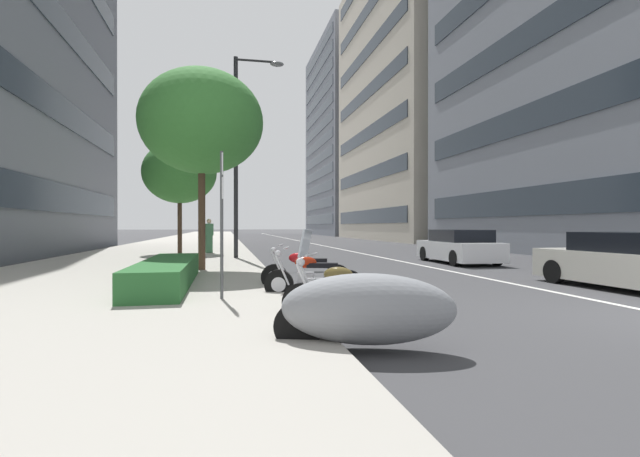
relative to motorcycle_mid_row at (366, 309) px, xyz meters
The scene contains 16 objects.
sidewalk_right_plaza 30.80m from the motorcycle_mid_row, ahead, with size 160.00×8.65×0.15m, color #A39E93.
lane_centre_stripe 35.91m from the motorcycle_mid_row, ahead, with size 110.00×0.16×0.01m, color silver.
motorcycle_mid_row is the anchor object (origin of this frame).
motorcycle_nearest_camera 1.51m from the motorcycle_mid_row, ahead, with size 1.08×1.97×1.47m.
motorcycle_far_end_row 4.04m from the motorcycle_mid_row, ahead, with size 0.79×2.03×1.08m.
motorcycle_second_in_row 5.27m from the motorcycle_mid_row, ahead, with size 0.81×2.06×1.09m.
car_far_down_avenue 8.69m from the motorcycle_mid_row, 63.61° to the right, with size 4.48×2.00×1.37m.
car_lead_in_lane 14.14m from the motorcycle_mid_row, 33.04° to the right, with size 4.44×2.05×1.37m.
parking_sign_by_curb 4.14m from the motorcycle_mid_row, 26.02° to the left, with size 0.32×0.06×2.78m.
street_lamp_with_banners 15.48m from the motorcycle_mid_row, ahead, with size 1.26×2.16×8.64m.
clipped_hedge_bed 6.58m from the motorcycle_mid_row, 26.94° to the left, with size 5.69×1.10×0.57m, color #28602D.
street_tree_by_lamp_post 10.67m from the motorcycle_mid_row, 14.07° to the left, with size 3.84×3.84×6.27m.
street_tree_near_plaza_corner 19.57m from the motorcycle_mid_row, 11.76° to the left, with size 3.68×3.68×5.65m.
pedestrian_on_plaza 18.88m from the motorcycle_mid_row, ahead, with size 0.36×0.46×1.74m.
office_tower_mid_left 50.87m from the motorcycle_mid_row, 26.39° to the right, with size 25.75×15.53×32.00m.
office_tower_far_left_down_avenue 75.65m from the motorcycle_mid_row, 17.27° to the right, with size 24.40×16.39×32.66m.
Camera 1 is at (-5.69, 7.40, 1.52)m, focal length 25.61 mm.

